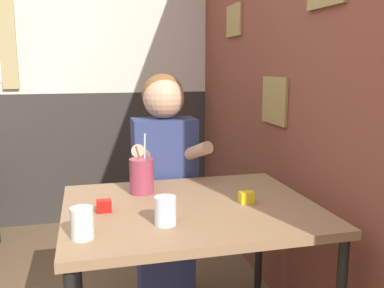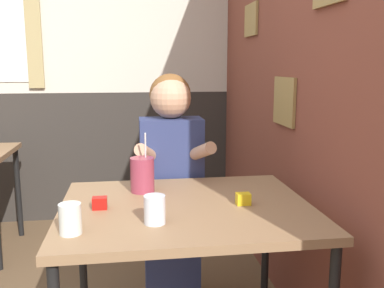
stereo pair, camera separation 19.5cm
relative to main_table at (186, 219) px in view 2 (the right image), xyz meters
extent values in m
cube|color=brown|center=(0.65, 0.80, 0.67)|extent=(0.06, 4.32, 2.70)
cube|color=olive|center=(0.61, 1.20, 0.95)|extent=(0.02, 0.28, 0.22)
cube|color=olive|center=(0.61, 0.51, 0.46)|extent=(0.02, 0.30, 0.26)
cube|color=#332D28|center=(-0.72, 1.99, -0.13)|extent=(5.68, 0.06, 1.10)
cube|color=tan|center=(-0.97, 1.94, 0.87)|extent=(0.12, 0.02, 0.81)
cube|color=#93704C|center=(0.00, 0.00, 0.04)|extent=(1.06, 0.86, 0.04)
cylinder|color=black|center=(-0.49, 0.39, -0.33)|extent=(0.04, 0.04, 0.71)
cylinder|color=black|center=(0.49, 0.39, -0.33)|extent=(0.04, 0.04, 0.71)
cylinder|color=black|center=(-1.11, 1.63, -0.33)|extent=(0.04, 0.04, 0.71)
cube|color=navy|center=(-0.01, 0.56, -0.45)|extent=(0.31, 0.20, 0.47)
cube|color=navy|center=(-0.01, 0.56, 0.08)|extent=(0.34, 0.20, 0.58)
sphere|color=brown|center=(-0.01, 0.59, 0.49)|extent=(0.23, 0.23, 0.23)
sphere|color=tan|center=(-0.01, 0.56, 0.48)|extent=(0.22, 0.22, 0.22)
cylinder|color=tan|center=(-0.15, 0.42, 0.20)|extent=(0.14, 0.27, 0.15)
cylinder|color=tan|center=(0.13, 0.42, 0.20)|extent=(0.14, 0.27, 0.15)
cylinder|color=#99384C|center=(-0.18, 0.22, 0.14)|extent=(0.11, 0.11, 0.16)
cylinder|color=white|center=(-0.16, 0.22, 0.28)|extent=(0.01, 0.04, 0.14)
cylinder|color=silver|center=(-0.15, -0.20, 0.12)|extent=(0.08, 0.08, 0.11)
cylinder|color=silver|center=(-0.45, -0.26, 0.12)|extent=(0.08, 0.08, 0.11)
cube|color=#B7140F|center=(-0.36, 0.00, 0.09)|extent=(0.06, 0.04, 0.05)
cube|color=yellow|center=(0.24, -0.03, 0.09)|extent=(0.06, 0.04, 0.05)
camera|label=1|loc=(-0.42, -1.69, 0.65)|focal=40.00mm
camera|label=2|loc=(-0.23, -1.73, 0.65)|focal=40.00mm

